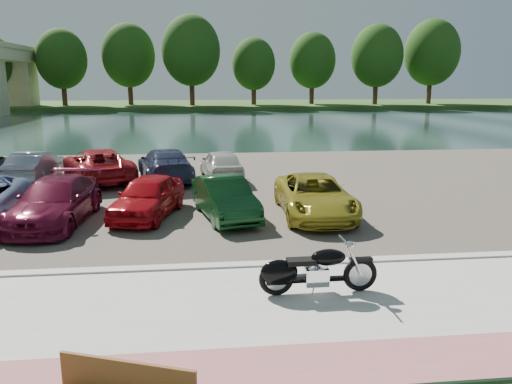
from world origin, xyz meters
TOP-DOWN VIEW (x-y plane):
  - ground at (0.00, 0.00)m, footprint 200.00×200.00m
  - promenade at (0.00, -1.00)m, footprint 60.00×6.00m
  - pink_path at (0.00, -2.50)m, footprint 60.00×2.00m
  - kerb at (0.00, 2.00)m, footprint 60.00×0.30m
  - parking_lot at (0.00, 11.00)m, footprint 60.00×18.00m
  - river at (0.00, 40.00)m, footprint 120.00×40.00m
  - far_bank at (0.00, 72.00)m, footprint 120.00×24.00m
  - far_trees at (4.36, 65.79)m, footprint 70.25×10.68m
  - motorcycle at (0.15, 0.37)m, footprint 2.33×0.75m
  - car_3 at (-6.08, 6.16)m, footprint 2.13×4.61m
  - car_4 at (-3.48, 6.59)m, footprint 2.36×3.97m
  - car_5 at (-1.15, 6.22)m, footprint 2.07×3.91m
  - car_6 at (1.60, 6.15)m, footprint 2.17×4.52m
  - car_9 at (-8.66, 12.73)m, footprint 1.49×3.85m
  - car_10 at (-6.08, 12.35)m, footprint 3.92×5.40m
  - car_11 at (-3.34, 12.24)m, footprint 2.85×4.92m
  - car_12 at (-1.01, 12.35)m, footprint 1.93×3.86m

SIDE VIEW (x-z plane):
  - ground at x=0.00m, z-range 0.00..0.00m
  - river at x=0.00m, z-range 0.00..0.00m
  - parking_lot at x=0.00m, z-range 0.00..0.04m
  - promenade at x=0.00m, z-range 0.00..0.10m
  - kerb at x=0.00m, z-range 0.00..0.14m
  - pink_path at x=0.00m, z-range 0.10..0.11m
  - far_bank at x=0.00m, z-range 0.00..0.60m
  - motorcycle at x=0.15m, z-range 0.04..1.09m
  - car_5 at x=-1.15m, z-range 0.04..1.26m
  - car_6 at x=1.60m, z-range 0.04..1.28m
  - car_9 at x=-8.66m, z-range 0.04..1.29m
  - car_12 at x=-1.01m, z-range 0.04..1.30m
  - car_4 at x=-3.48m, z-range 0.04..1.31m
  - car_3 at x=-6.08m, z-range 0.04..1.35m
  - car_11 at x=-3.34m, z-range 0.04..1.38m
  - car_10 at x=-6.08m, z-range 0.04..1.40m
  - far_trees at x=4.36m, z-range 1.23..13.75m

